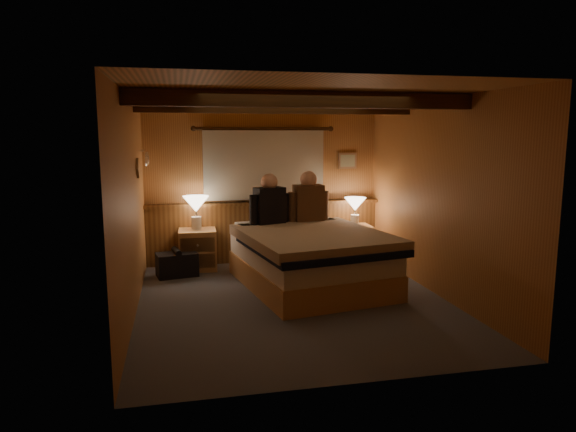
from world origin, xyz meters
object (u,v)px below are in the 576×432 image
object	(u,v)px
person_left	(269,203)
duffel_bag	(177,264)
nightstand_left	(198,250)
person_right	(308,200)
lamp_left	(196,206)
nightstand_right	(353,244)
lamp_right	(355,206)
bed	(310,258)

from	to	relation	value
person_left	duffel_bag	world-z (taller)	person_left
nightstand_left	person_right	bearing A→B (deg)	-12.45
lamp_left	person_left	size ratio (longest dim) A/B	0.68
nightstand_left	nightstand_right	xyz separation A→B (m)	(2.37, -0.10, -0.00)
person_left	person_right	xyz separation A→B (m)	(0.59, 0.10, 0.01)
nightstand_left	person_right	world-z (taller)	person_right
lamp_right	nightstand_left	bearing A→B (deg)	178.16
nightstand_right	lamp_right	distance (m)	0.59
person_right	person_left	bearing A→B (deg)	-176.30
bed	lamp_left	bearing A→B (deg)	128.89
nightstand_right	duffel_bag	bearing A→B (deg)	-172.90
lamp_right	person_right	distance (m)	0.89
lamp_left	lamp_right	size ratio (longest dim) A/B	1.14
bed	person_left	size ratio (longest dim) A/B	3.32
lamp_left	lamp_right	xyz separation A→B (m)	(2.40, -0.11, -0.05)
nightstand_right	person_right	xyz separation A→B (m)	(-0.80, -0.30, 0.74)
bed	lamp_right	bearing A→B (deg)	38.24
nightstand_right	person_right	bearing A→B (deg)	-157.14
lamp_left	lamp_right	world-z (taller)	lamp_left
person_left	lamp_left	bearing A→B (deg)	134.88
nightstand_right	person_left	size ratio (longest dim) A/B	0.80
bed	person_right	distance (m)	1.04
lamp_right	duffel_bag	xyz separation A→B (m)	(-2.69, -0.24, -0.71)
bed	person_left	xyz separation A→B (m)	(-0.41, 0.69, 0.64)
lamp_left	person_right	bearing A→B (deg)	-15.33
bed	nightstand_right	bearing A→B (deg)	38.37
person_right	nightstand_left	bearing A→B (deg)	159.52
person_right	duffel_bag	distance (m)	2.06
bed	lamp_left	distance (m)	1.94
lamp_left	person_right	xyz separation A→B (m)	(1.58, -0.43, 0.10)
nightstand_left	duffel_bag	bearing A→B (deg)	-132.13
nightstand_right	lamp_left	size ratio (longest dim) A/B	1.18
bed	lamp_right	world-z (taller)	lamp_right
duffel_bag	lamp_right	bearing A→B (deg)	-6.09
lamp_right	lamp_left	bearing A→B (deg)	177.29
nightstand_left	person_left	distance (m)	1.32
lamp_right	person_left	world-z (taller)	person_left
nightstand_left	person_right	xyz separation A→B (m)	(1.57, -0.40, 0.73)
bed	lamp_right	xyz separation A→B (m)	(0.99, 1.11, 0.50)
person_left	bed	bearing A→B (deg)	-75.75
nightstand_right	duffel_bag	distance (m)	2.68
bed	nightstand_left	size ratio (longest dim) A/B	4.08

